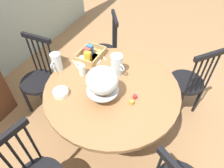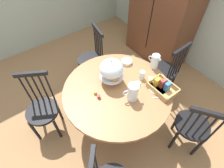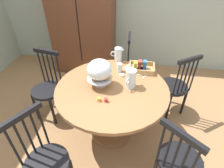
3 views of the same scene
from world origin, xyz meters
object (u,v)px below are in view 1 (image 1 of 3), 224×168
windsor_chair_facing_door (105,53)px  drinking_glass (82,70)px  milk_pitcher (57,63)px  china_plate_small (82,60)px  pastry_stand_with_dome (102,81)px  cereal_basket (90,54)px  windsor_chair_far_side (40,80)px  cereal_bowl (61,93)px  china_plate_large (91,59)px  butter_dish (93,74)px  windsor_chair_by_cabinet (187,83)px  orange_juice_pitcher (117,66)px  dining_table (112,102)px

windsor_chair_facing_door → drinking_glass: bearing=-168.0°
milk_pitcher → china_plate_small: bearing=-34.0°
pastry_stand_with_dome → cereal_basket: size_ratio=1.09×
windsor_chair_facing_door → windsor_chair_far_side: (-0.81, 0.43, 0.00)m
cereal_bowl → drinking_glass: drinking_glass is taller
windsor_chair_facing_door → china_plate_large: size_ratio=4.43×
butter_dish → china_plate_small: bearing=59.0°
windsor_chair_by_cabinet → milk_pitcher: bearing=120.0°
windsor_chair_by_cabinet → milk_pitcher: (-0.71, 1.23, 0.37)m
windsor_chair_by_cabinet → windsor_chair_far_side: 1.71m
cereal_bowl → china_plate_large: bearing=1.6°
orange_juice_pitcher → cereal_bowl: (-0.48, 0.32, -0.08)m
dining_table → windsor_chair_by_cabinet: windsor_chair_by_cabinet is taller
windsor_chair_by_cabinet → orange_juice_pitcher: 0.92m
butter_dish → windsor_chair_by_cabinet: bearing=-54.7°
windsor_chair_far_side → pastry_stand_with_dome: 1.04m
dining_table → pastry_stand_with_dome: bearing=171.2°
windsor_chair_by_cabinet → china_plate_small: size_ratio=6.50×
milk_pitcher → drinking_glass: size_ratio=1.74×
dining_table → china_plate_small: china_plate_small is taller
windsor_chair_facing_door → cereal_basket: bearing=-169.8°
windsor_chair_by_cabinet → cereal_bowl: bearing=134.5°
milk_pitcher → dining_table: bearing=-88.8°
windsor_chair_by_cabinet → cereal_bowl: (-0.98, 0.99, 0.31)m
windsor_chair_far_side → butter_dish: (0.11, -0.69, 0.30)m
orange_juice_pitcher → milk_pitcher: size_ratio=1.13×
milk_pitcher → cereal_bowl: bearing=-138.8°
windsor_chair_far_side → butter_dish: size_ratio=16.25×
milk_pitcher → drinking_glass: bearing=-78.6°
dining_table → windsor_chair_facing_door: size_ratio=1.30×
dining_table → orange_juice_pitcher: size_ratio=5.82×
pastry_stand_with_dome → china_plate_small: size_ratio=2.29×
china_plate_large → butter_dish: (-0.18, -0.14, 0.01)m
windsor_chair_far_side → milk_pitcher: bearing=-87.6°
pastry_stand_with_dome → butter_dish: pastry_stand_with_dome is taller
windsor_chair_by_cabinet → cereal_basket: windsor_chair_by_cabinet is taller
orange_juice_pitcher → cereal_bowl: size_ratio=1.55×
cereal_basket → pastry_stand_with_dome: bearing=-138.2°
milk_pitcher → butter_dish: milk_pitcher is taller
windsor_chair_by_cabinet → drinking_glass: (-0.66, 0.97, 0.34)m
cereal_bowl → dining_table: bearing=-53.3°
windsor_chair_by_cabinet → cereal_basket: size_ratio=3.09×
cereal_bowl → windsor_chair_far_side: bearing=65.6°
china_plate_large → china_plate_small: (-0.06, 0.07, 0.01)m
orange_juice_pitcher → china_plate_small: size_ratio=1.45×
china_plate_small → drinking_glass: 0.21m
dining_table → china_plate_small: size_ratio=8.43×
pastry_stand_with_dome → butter_dish: 0.37m
cereal_basket → china_plate_small: bearing=157.7°
dining_table → cereal_basket: (0.31, 0.42, 0.24)m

